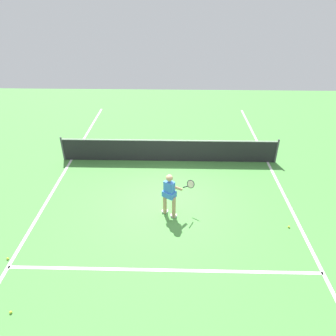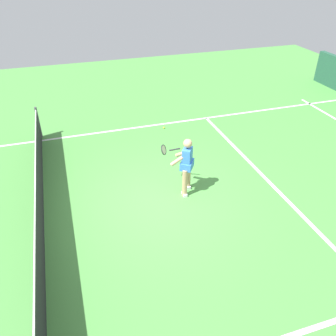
% 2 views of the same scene
% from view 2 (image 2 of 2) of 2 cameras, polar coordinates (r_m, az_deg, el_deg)
% --- Properties ---
extents(ground_plane, '(26.36, 26.36, 0.00)m').
position_cam_2_polar(ground_plane, '(8.93, -1.13, -5.03)').
color(ground_plane, '#4C9342').
extents(service_line_marking, '(8.45, 0.10, 0.01)m').
position_cam_2_polar(service_line_marking, '(10.05, 15.72, -1.61)').
color(service_line_marking, white).
rests_on(service_line_marking, ground).
extents(sideline_right_marking, '(0.10, 18.28, 0.01)m').
position_cam_2_polar(sideline_right_marking, '(12.45, -6.76, 6.41)').
color(sideline_right_marking, white).
rests_on(sideline_right_marking, ground).
extents(court_net, '(9.13, 0.08, 1.07)m').
position_cam_2_polar(court_net, '(8.45, -20.40, -5.66)').
color(court_net, '#4C4C51').
rests_on(court_net, ground).
extents(tennis_player, '(1.09, 0.76, 1.55)m').
position_cam_2_polar(tennis_player, '(8.72, 2.97, 0.68)').
color(tennis_player, tan).
rests_on(tennis_player, ground).
extents(tennis_ball_far, '(0.07, 0.07, 0.07)m').
position_cam_2_polar(tennis_ball_far, '(12.38, -0.68, 6.65)').
color(tennis_ball_far, '#D1E533').
rests_on(tennis_ball_far, ground).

